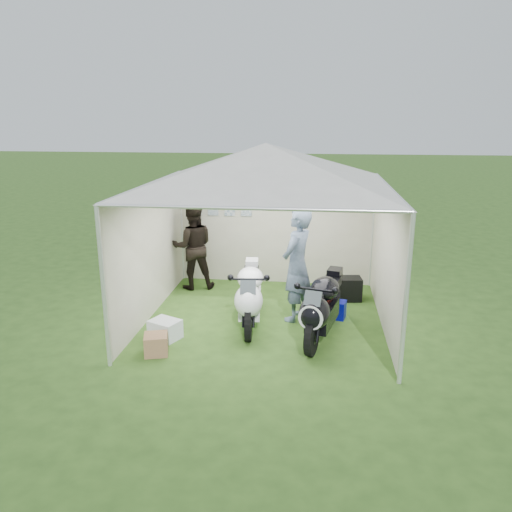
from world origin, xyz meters
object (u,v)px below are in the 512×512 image
object	(u,v)px
crate_1	(156,344)
motorcycle_white	(250,294)
person_dark_jacket	(193,246)
person_blue_jacket	(297,265)
equipment_box	(349,289)
canopy_tent	(266,170)
paddock_stand	(333,309)
motorcycle_black	(322,306)
crate_0	(165,329)

from	to	relation	value
crate_1	motorcycle_white	bearing A→B (deg)	44.57
person_dark_jacket	person_blue_jacket	xyz separation A→B (m)	(2.15, -1.39, 0.11)
equipment_box	canopy_tent	bearing A→B (deg)	-145.18
person_dark_jacket	equipment_box	distance (m)	3.21
canopy_tent	motorcycle_white	size ratio (longest dim) A/B	2.80
motorcycle_white	crate_1	distance (m)	1.79
motorcycle_white	crate_1	bearing A→B (deg)	-140.58
paddock_stand	person_dark_jacket	world-z (taller)	person_dark_jacket
motorcycle_black	paddock_stand	distance (m)	1.01
motorcycle_white	crate_1	size ratio (longest dim) A/B	5.95
paddock_stand	crate_1	xyz separation A→B (m)	(-2.65, -1.73, -0.00)
motorcycle_black	crate_0	distance (m)	2.51
equipment_box	crate_1	distance (m)	3.98
canopy_tent	paddock_stand	xyz separation A→B (m)	(1.19, 0.13, -2.42)
equipment_box	motorcycle_black	bearing A→B (deg)	-106.44
motorcycle_black	person_blue_jacket	xyz separation A→B (m)	(-0.43, 0.76, 0.42)
paddock_stand	motorcycle_white	bearing A→B (deg)	-160.31
person_blue_jacket	paddock_stand	bearing A→B (deg)	126.46
person_dark_jacket	equipment_box	world-z (taller)	person_dark_jacket
motorcycle_white	person_blue_jacket	world-z (taller)	person_blue_jacket
motorcycle_black	crate_1	size ratio (longest dim) A/B	5.90
canopy_tent	paddock_stand	world-z (taller)	canopy_tent
crate_0	motorcycle_white	bearing A→B (deg)	28.21
canopy_tent	person_blue_jacket	xyz separation A→B (m)	(0.54, -0.01, -1.59)
person_blue_jacket	crate_0	size ratio (longest dim) A/B	4.32
equipment_box	crate_0	size ratio (longest dim) A/B	0.98
person_dark_jacket	crate_1	world-z (taller)	person_dark_jacket
motorcycle_white	person_dark_jacket	distance (m)	2.27
equipment_box	crate_0	distance (m)	3.66
person_dark_jacket	person_blue_jacket	size ratio (longest dim) A/B	0.89
person_blue_jacket	crate_1	distance (m)	2.69
motorcycle_white	equipment_box	xyz separation A→B (m)	(1.73, 1.43, -0.33)
canopy_tent	person_blue_jacket	bearing A→B (deg)	-1.08
paddock_stand	person_blue_jacket	bearing A→B (deg)	-168.09
equipment_box	crate_0	xyz separation A→B (m)	(-3.00, -2.11, -0.07)
paddock_stand	canopy_tent	bearing A→B (deg)	-173.92
canopy_tent	crate_1	xyz separation A→B (m)	(-1.46, -1.60, -2.42)
motorcycle_black	paddock_stand	size ratio (longest dim) A/B	4.82
motorcycle_black	person_blue_jacket	world-z (taller)	person_blue_jacket
crate_0	person_blue_jacket	bearing A→B (deg)	27.33
motorcycle_black	equipment_box	size ratio (longest dim) A/B	4.49
motorcycle_black	person_dark_jacket	world-z (taller)	person_dark_jacket
canopy_tent	equipment_box	world-z (taller)	canopy_tent
canopy_tent	paddock_stand	distance (m)	2.70
canopy_tent	equipment_box	xyz separation A→B (m)	(1.51, 1.05, -2.35)
person_dark_jacket	crate_1	xyz separation A→B (m)	(0.16, -2.98, -0.72)
person_dark_jacket	crate_0	distance (m)	2.55
paddock_stand	person_blue_jacket	size ratio (longest dim) A/B	0.21
crate_1	paddock_stand	bearing A→B (deg)	33.11
person_blue_jacket	crate_1	xyz separation A→B (m)	(-2.00, -1.59, -0.83)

